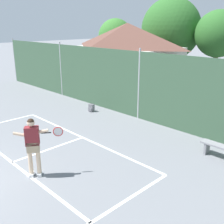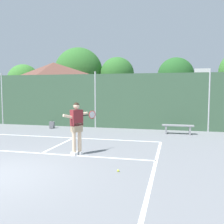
{
  "view_description": "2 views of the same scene",
  "coord_description": "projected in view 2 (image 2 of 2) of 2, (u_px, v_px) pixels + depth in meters",
  "views": [
    {
      "loc": [
        8.2,
        -0.85,
        4.44
      ],
      "look_at": [
        0.42,
        6.78,
        0.9
      ],
      "focal_mm": 43.66,
      "sensor_mm": 36.0,
      "label": 1
    },
    {
      "loc": [
        4.6,
        -5.64,
        2.3
      ],
      "look_at": [
        2.01,
        5.03,
        1.33
      ],
      "focal_mm": 40.52,
      "sensor_mm": 36.0,
      "label": 2
    }
  ],
  "objects": [
    {
      "name": "clubhouse_building",
      "position": [
        54.0,
        89.0,
        20.85
      ],
      "size": [
        7.19,
        5.27,
        4.52
      ],
      "color": "beige",
      "rests_on": "ground"
    },
    {
      "name": "backpack_grey",
      "position": [
        52.0,
        125.0,
        15.07
      ],
      "size": [
        0.3,
        0.27,
        0.46
      ],
      "color": "slate",
      "rests_on": "ground"
    },
    {
      "name": "tennis_player",
      "position": [
        77.0,
        124.0,
        8.89
      ],
      "size": [
        0.8,
        1.26,
        1.85
      ],
      "color": "silver",
      "rests_on": "ground"
    },
    {
      "name": "chainlink_fence",
      "position": [
        95.0,
        101.0,
        15.31
      ],
      "size": [
        26.09,
        0.09,
        3.39
      ],
      "color": "#38563D",
      "rests_on": "ground"
    },
    {
      "name": "court_markings",
      "position": [
        10.0,
        169.0,
        7.37
      ],
      "size": [
        8.3,
        11.1,
        0.01
      ],
      "color": "white",
      "rests_on": "ground"
    },
    {
      "name": "courtside_bench",
      "position": [
        178.0,
        127.0,
        13.09
      ],
      "size": [
        1.6,
        0.36,
        0.48
      ],
      "color": "gray",
      "rests_on": "ground"
    },
    {
      "name": "basketball_hoop",
      "position": [
        202.0,
        89.0,
        15.06
      ],
      "size": [
        0.9,
        0.67,
        3.55
      ],
      "color": "#9E9EA3",
      "rests_on": "ground"
    },
    {
      "name": "tennis_ball",
      "position": [
        118.0,
        171.0,
        7.08
      ],
      "size": [
        0.07,
        0.07,
        0.07
      ],
      "primitive_type": "sphere",
      "color": "#CCE033",
      "rests_on": "ground"
    },
    {
      "name": "treeline_backdrop",
      "position": [
        116.0,
        74.0,
        24.33
      ],
      "size": [
        24.82,
        4.35,
        6.46
      ],
      "color": "brown",
      "rests_on": "ground"
    }
  ]
}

